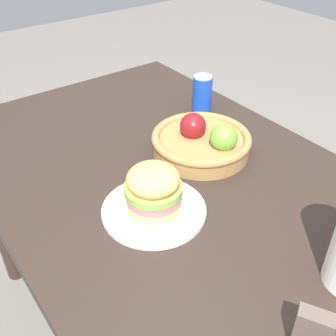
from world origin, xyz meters
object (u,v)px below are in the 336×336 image
Objects in this scene: sandwich at (153,189)px; soda_can at (202,94)px; napkin_holder at (312,331)px; plate at (154,210)px; fruit_basket at (202,141)px.

sandwich is 0.55m from soda_can.
sandwich is 0.44m from napkin_holder.
napkin_holder is at bearing 2.04° from plate.
napkin_holder is at bearing -28.28° from soda_can.
plate is at bearing 135.00° from sandwich.
napkin_holder is at bearing 2.04° from sandwich.
soda_can reaches higher than napkin_holder.
plate is 0.07m from sandwich.
plate is 2.82× the size of napkin_holder.
soda_can is at bearing 139.75° from fruit_basket.
sandwich is at bearing -63.39° from fruit_basket.
sandwich reaches higher than soda_can.
soda_can is at bearing 122.75° from napkin_holder.
plate is 0.30m from fruit_basket.
sandwich is at bearing 153.07° from napkin_holder.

